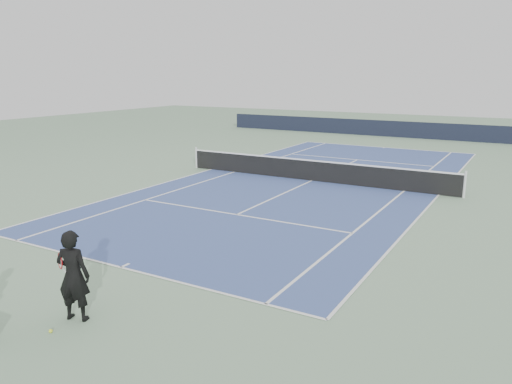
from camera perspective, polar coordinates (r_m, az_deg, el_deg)
The scene contains 6 objects.
ground at distance 22.61m, azimuth 6.39°, elevation 1.27°, with size 80.00×80.00×0.00m, color gray.
court_surface at distance 22.60m, azimuth 6.39°, elevation 1.29°, with size 10.97×23.77×0.01m, color #3A4E89.
tennis_net at distance 22.51m, azimuth 6.42°, elevation 2.53°, with size 12.90×0.10×1.07m.
windscreen_far at distance 39.40m, azimuth 16.90°, elevation 6.83°, with size 30.00×0.25×1.20m, color black.
tennis_player at distance 10.38m, azimuth -20.16°, elevation -8.95°, with size 0.86×0.69×1.83m.
tennis_ball at distance 10.40m, azimuth -22.42°, elevation -14.47°, with size 0.07×0.07×0.07m, color yellow.
Camera 1 is at (8.69, -20.33, 4.72)m, focal length 35.00 mm.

